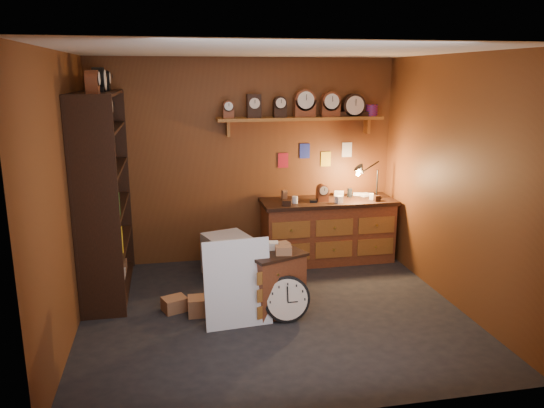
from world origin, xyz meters
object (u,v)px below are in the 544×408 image
(workbench, at_px, (328,227))
(big_round_clock, at_px, (287,299))
(low_cabinet, at_px, (273,279))
(shelving_unit, at_px, (100,186))

(workbench, distance_m, big_round_clock, 1.95)
(big_round_clock, bearing_deg, workbench, 60.64)
(workbench, distance_m, low_cabinet, 1.78)
(low_cabinet, bearing_deg, shelving_unit, 130.40)
(shelving_unit, relative_size, big_round_clock, 5.30)
(workbench, height_order, low_cabinet, workbench)
(low_cabinet, distance_m, big_round_clock, 0.30)
(workbench, height_order, big_round_clock, workbench)
(shelving_unit, xyz_separation_m, big_round_clock, (1.89, -1.20, -1.02))
(low_cabinet, xyz_separation_m, big_round_clock, (0.09, -0.26, -0.13))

